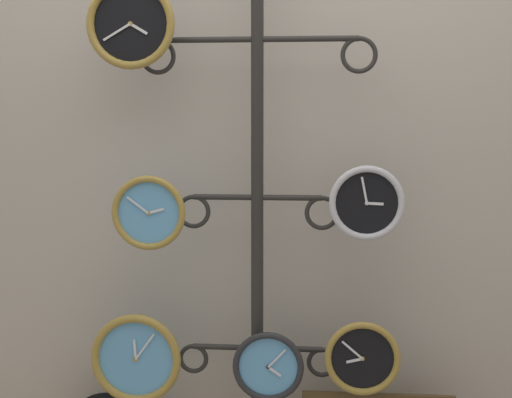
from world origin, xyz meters
The scene contains 8 objects.
shop_wall centered at (0.00, 0.57, 1.40)m, with size 4.40×0.04×2.80m.
display_stand centered at (0.00, 0.41, 0.64)m, with size 0.80×0.42×1.87m.
clock_top_left centered at (-0.41, 0.31, 1.63)m, with size 0.29×0.04×0.29m.
clock_middle_left centered at (-0.36, 0.32, 1.01)m, with size 0.25×0.04×0.25m.
clock_middle_right centered at (0.37, 0.33, 1.04)m, with size 0.25×0.04×0.25m.
clock_bottom_left centered at (-0.41, 0.32, 0.50)m, with size 0.32×0.04×0.32m.
clock_bottom_center centered at (0.05, 0.32, 0.48)m, with size 0.24×0.04×0.24m.
clock_bottom_right centered at (0.36, 0.31, 0.53)m, with size 0.25×0.04×0.25m.
Camera 1 is at (0.20, -2.01, 1.32)m, focal length 50.00 mm.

